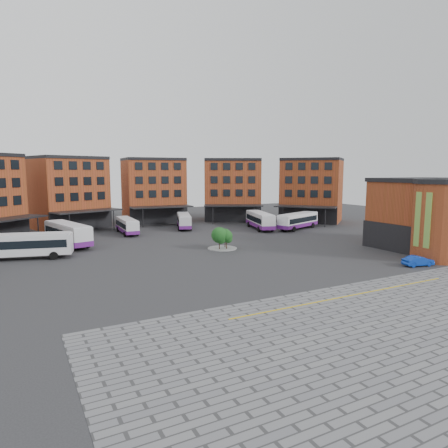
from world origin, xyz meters
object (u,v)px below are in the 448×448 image
blue_car (418,261)px  bus_d (184,221)px  bus_c (127,225)px  bus_a (24,244)px  bus_e (260,220)px  bus_b (68,234)px  tree_island (223,237)px  bus_f (298,221)px

blue_car → bus_d: bearing=28.6°
bus_c → bus_d: 12.20m
bus_a → bus_e: 43.95m
bus_b → bus_d: bus_b is taller
bus_c → blue_car: bus_c is taller
bus_d → blue_car: bus_d is taller
tree_island → bus_c: bearing=112.1°
bus_a → tree_island: bearing=-89.2°
blue_car → bus_f: bearing=0.1°
tree_island → bus_c: (-8.83, 21.74, -0.34)m
bus_b → bus_c: size_ratio=1.26×
bus_a → bus_c: 23.47m
bus_b → bus_a: bearing=-143.7°
bus_f → bus_c: bearing=-128.9°
tree_island → bus_d: size_ratio=0.41×
bus_a → bus_f: (49.60, 5.19, -0.26)m
bus_c → bus_d: bus_d is taller
bus_f → bus_b: bearing=-114.4°
bus_a → bus_d: size_ratio=1.17×
bus_a → bus_e: bearing=-64.0°
tree_island → bus_f: tree_island is taller
bus_e → bus_d: bearing=165.2°
tree_island → bus_c: size_ratio=0.43×
tree_island → bus_f: bearing=26.4°
tree_island → blue_car: bearing=-51.7°
bus_b → bus_c: (11.30, 7.80, -0.37)m
bus_d → bus_f: (19.87, -11.88, 0.18)m
bus_a → bus_b: bearing=-25.5°
bus_a → bus_f: size_ratio=1.05×
bus_c → blue_car: (25.17, -42.43, -0.91)m
bus_b → bus_e: bearing=-11.9°
bus_d → blue_car: size_ratio=2.73×
bus_a → bus_c: size_ratio=1.20×
bus_e → bus_f: 7.64m
bus_d → bus_e: (13.27, -8.02, 0.23)m
tree_island → bus_e: (16.53, 15.32, -0.07)m
bus_b → bus_f: bearing=-17.3°
bus_d → blue_car: bearing=-54.6°
bus_c → bus_d: (12.09, 1.60, 0.03)m
bus_e → blue_car: bearing=-73.9°
bus_e → blue_car: bus_e is taller
blue_car → bus_a: bearing=69.9°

